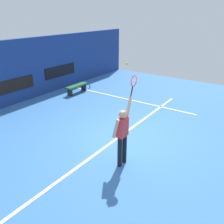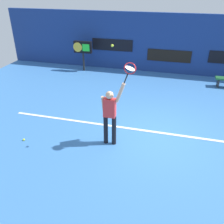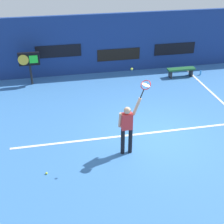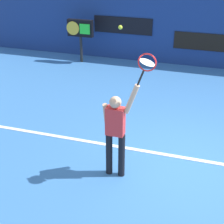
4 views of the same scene
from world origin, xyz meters
name	(u,v)px [view 2 (image 2 of 4)]	position (x,y,z in m)	size (l,w,h in m)	color
ground_plane	(154,135)	(0.00, 0.00, 0.00)	(18.00, 18.00, 0.00)	#3870B2
back_wall	(170,44)	(0.00, 6.19, 1.48)	(18.00, 0.20, 2.96)	navy
sponsor_banner_center	(169,56)	(0.00, 6.07, 0.92)	(2.20, 0.03, 0.60)	black
sponsor_banner_portside	(112,45)	(-3.00, 6.07, 1.29)	(2.20, 0.03, 0.60)	black
court_baseline	(155,132)	(0.00, 0.17, 0.01)	(10.00, 0.10, 0.01)	white
tennis_player	(110,114)	(-1.24, -0.77, 1.01)	(0.68, 0.31, 1.97)	black
tennis_racket	(130,70)	(-0.72, -0.77, 2.35)	(0.40, 0.27, 0.63)	black
tennis_ball	(112,46)	(-1.16, -0.81, 2.93)	(0.07, 0.07, 0.07)	#CCE033
scoreboard_clock	(83,48)	(-4.38, 5.33, 1.20)	(0.96, 0.20, 1.57)	black
spare_ball	(24,140)	(-3.82, -1.33, 0.03)	(0.07, 0.07, 0.07)	#CCE033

